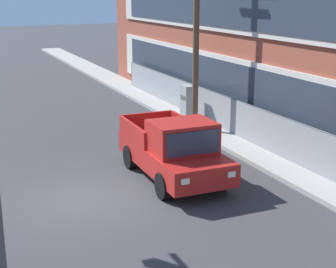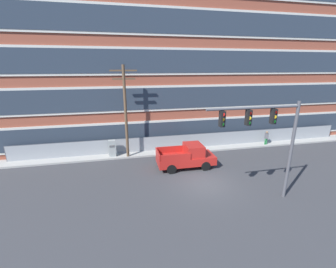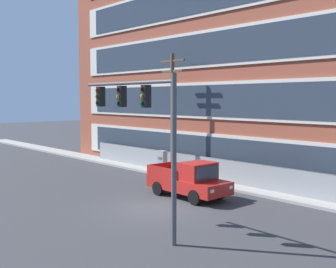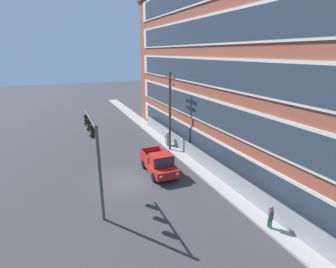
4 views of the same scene
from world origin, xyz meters
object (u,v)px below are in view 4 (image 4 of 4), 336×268
traffic_signal_mast (94,143)px  electrical_cabinet (168,139)px  utility_pole_near_corner (170,109)px  pickup_truck_red (159,163)px  pedestrian_near_cabinet (271,216)px

traffic_signal_mast → electrical_cabinet: bearing=135.4°
utility_pole_near_corner → electrical_cabinet: utility_pole_near_corner is taller
pickup_truck_red → utility_pole_near_corner: (-4.93, 3.20, 3.79)m
pickup_truck_red → pedestrian_near_cabinet: pickup_truck_red is taller
traffic_signal_mast → utility_pole_near_corner: bearing=131.7°
traffic_signal_mast → utility_pole_near_corner: utility_pole_near_corner is taller
pedestrian_near_cabinet → traffic_signal_mast: bearing=-126.9°
pedestrian_near_cabinet → electrical_cabinet: bearing=179.6°
pickup_truck_red → electrical_cabinet: pickup_truck_red is taller
traffic_signal_mast → electrical_cabinet: size_ratio=3.67×
utility_pole_near_corner → electrical_cabinet: 4.14m
traffic_signal_mast → pedestrian_near_cabinet: (6.97, 9.29, -3.77)m
traffic_signal_mast → pickup_truck_red: traffic_signal_mast is taller
pickup_truck_red → utility_pole_near_corner: bearing=147.0°
pickup_truck_red → utility_pole_near_corner: 6.99m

